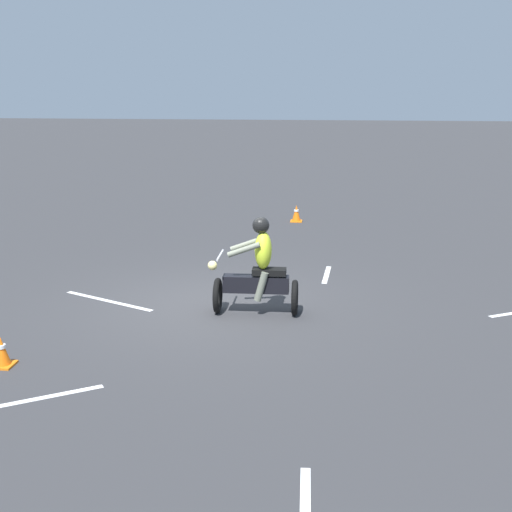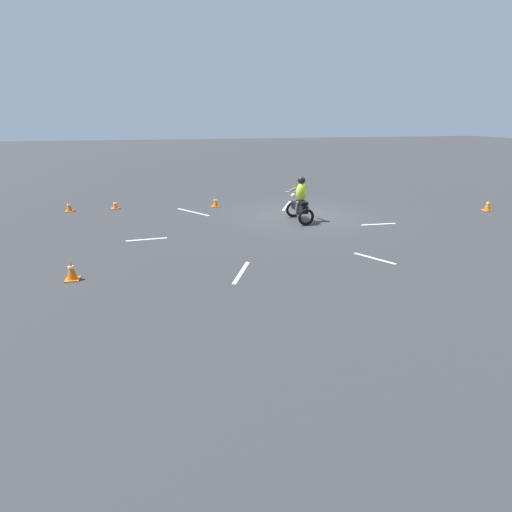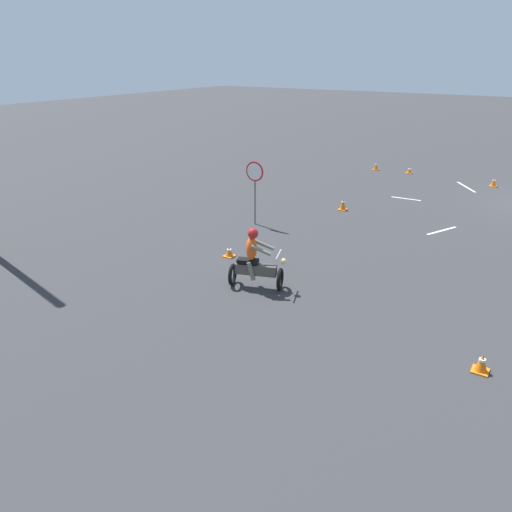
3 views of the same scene
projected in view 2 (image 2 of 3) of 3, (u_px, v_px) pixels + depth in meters
name	position (u px, v px, depth m)	size (l,w,h in m)	color
ground_plane	(303.00, 216.00, 15.60)	(120.00, 120.00, 0.00)	#333335
motorcycle_rider_foreground	(300.00, 202.00, 14.52)	(0.70, 1.52, 1.66)	black
traffic_cone_near_right	(215.00, 202.00, 17.07)	(0.32, 0.32, 0.42)	orange
traffic_cone_mid_center	(115.00, 205.00, 16.72)	(0.32, 0.32, 0.34)	orange
traffic_cone_mid_left	(488.00, 205.00, 16.38)	(0.32, 0.32, 0.46)	orange
traffic_cone_far_right	(69.00, 207.00, 16.20)	(0.32, 0.32, 0.42)	orange
traffic_cone_far_center	(71.00, 271.00, 9.34)	(0.32, 0.32, 0.48)	orange
lane_stripe_e	(147.00, 239.00, 12.55)	(0.10, 1.26, 0.01)	silver
lane_stripe_ne	(241.00, 272.00, 9.88)	(0.10, 1.51, 0.01)	silver
lane_stripe_nw	(374.00, 258.00, 10.86)	(0.10, 1.25, 0.01)	silver
lane_stripe_w	(379.00, 224.00, 14.34)	(0.10, 1.32, 0.01)	silver
lane_stripe_sw	(287.00, 206.00, 17.35)	(0.10, 2.04, 0.01)	silver
lane_stripe_se	(193.00, 212.00, 16.19)	(0.10, 1.96, 0.01)	silver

